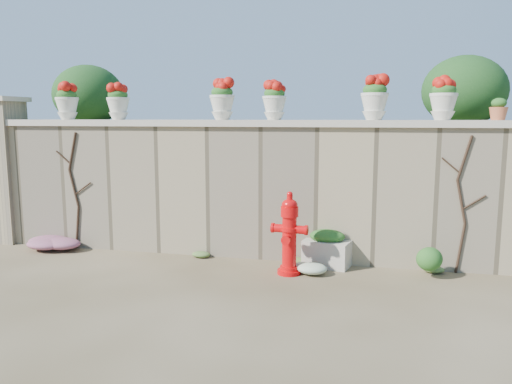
% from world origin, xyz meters
% --- Properties ---
extents(ground, '(80.00, 80.00, 0.00)m').
position_xyz_m(ground, '(0.00, 0.00, 0.00)').
color(ground, '#4A3C25').
rests_on(ground, ground).
extents(stone_wall, '(8.00, 0.40, 2.00)m').
position_xyz_m(stone_wall, '(0.00, 1.80, 1.00)').
color(stone_wall, gray).
rests_on(stone_wall, ground).
extents(wall_cap, '(8.10, 0.52, 0.10)m').
position_xyz_m(wall_cap, '(0.00, 1.80, 2.05)').
color(wall_cap, beige).
rests_on(wall_cap, stone_wall).
extents(gate_pillar, '(0.72, 0.72, 2.48)m').
position_xyz_m(gate_pillar, '(-4.15, 1.80, 1.26)').
color(gate_pillar, gray).
rests_on(gate_pillar, ground).
extents(raised_fill, '(9.00, 6.00, 2.00)m').
position_xyz_m(raised_fill, '(0.00, 5.00, 1.00)').
color(raised_fill, '#384C23').
rests_on(raised_fill, ground).
extents(back_shrub_left, '(1.30, 1.30, 1.10)m').
position_xyz_m(back_shrub_left, '(-3.20, 3.00, 2.55)').
color(back_shrub_left, '#143814').
rests_on(back_shrub_left, raised_fill).
extents(back_shrub_right, '(1.30, 1.30, 1.10)m').
position_xyz_m(back_shrub_right, '(3.40, 3.00, 2.55)').
color(back_shrub_right, '#143814').
rests_on(back_shrub_right, raised_fill).
extents(vine_left, '(0.60, 0.04, 1.91)m').
position_xyz_m(vine_left, '(-2.67, 1.58, 0.99)').
color(vine_left, black).
rests_on(vine_left, ground).
extents(vine_right, '(0.60, 0.04, 1.91)m').
position_xyz_m(vine_right, '(3.23, 1.58, 0.99)').
color(vine_right, black).
rests_on(vine_right, ground).
extents(fire_hydrant, '(0.49, 0.35, 1.14)m').
position_xyz_m(fire_hydrant, '(0.95, 1.01, 0.57)').
color(fire_hydrant, red).
rests_on(fire_hydrant, ground).
extents(planter_box, '(0.72, 0.52, 0.54)m').
position_xyz_m(planter_box, '(1.42, 1.50, 0.25)').
color(planter_box, beige).
rests_on(planter_box, ground).
extents(green_shrub, '(0.63, 0.57, 0.60)m').
position_xyz_m(green_shrub, '(2.75, 1.28, 0.30)').
color(green_shrub, '#1E5119').
rests_on(green_shrub, ground).
extents(magenta_clump, '(1.00, 0.67, 0.27)m').
position_xyz_m(magenta_clump, '(-3.04, 1.34, 0.13)').
color(magenta_clump, '#C92895').
rests_on(magenta_clump, ground).
extents(white_flowers, '(0.55, 0.44, 0.20)m').
position_xyz_m(white_flowers, '(1.23, 1.09, 0.10)').
color(white_flowers, white).
rests_on(white_flowers, ground).
extents(urn_pot_0, '(0.37, 0.37, 0.58)m').
position_xyz_m(urn_pot_0, '(-2.87, 1.80, 2.39)').
color(urn_pot_0, beige).
rests_on(urn_pot_0, wall_cap).
extents(urn_pot_1, '(0.36, 0.36, 0.56)m').
position_xyz_m(urn_pot_1, '(-1.95, 1.80, 2.38)').
color(urn_pot_1, beige).
rests_on(urn_pot_1, wall_cap).
extents(urn_pot_2, '(0.38, 0.38, 0.59)m').
position_xyz_m(urn_pot_2, '(-0.23, 1.80, 2.39)').
color(urn_pot_2, beige).
rests_on(urn_pot_2, wall_cap).
extents(urn_pot_3, '(0.36, 0.36, 0.56)m').
position_xyz_m(urn_pot_3, '(0.58, 1.80, 2.38)').
color(urn_pot_3, beige).
rests_on(urn_pot_3, wall_cap).
extents(urn_pot_4, '(0.39, 0.39, 0.61)m').
position_xyz_m(urn_pot_4, '(2.02, 1.80, 2.40)').
color(urn_pot_4, beige).
rests_on(urn_pot_4, wall_cap).
extents(urn_pot_5, '(0.37, 0.37, 0.59)m').
position_xyz_m(urn_pot_5, '(2.94, 1.80, 2.39)').
color(urn_pot_5, beige).
rests_on(urn_pot_5, wall_cap).
extents(terracotta_pot, '(0.24, 0.24, 0.29)m').
position_xyz_m(terracotta_pot, '(3.65, 1.80, 2.23)').
color(terracotta_pot, '#B45B37').
rests_on(terracotta_pot, wall_cap).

